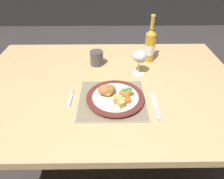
{
  "coord_description": "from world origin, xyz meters",
  "views": [
    {
      "loc": [
        0.01,
        -0.87,
        1.34
      ],
      "look_at": [
        0.02,
        -0.12,
        0.78
      ],
      "focal_mm": 32.0,
      "sensor_mm": 36.0,
      "label": 1
    }
  ],
  "objects_px": {
    "bottle": "(150,45)",
    "drinking_cup": "(97,58)",
    "dining_table": "(107,94)",
    "table_knife": "(156,108)",
    "wine_glass": "(139,57)",
    "fork": "(71,99)",
    "dinner_plate": "(115,98)"
  },
  "relations": [
    {
      "from": "dining_table",
      "to": "drinking_cup",
      "type": "bearing_deg",
      "value": 108.48
    },
    {
      "from": "wine_glass",
      "to": "bottle",
      "type": "bearing_deg",
      "value": 62.13
    },
    {
      "from": "dinner_plate",
      "to": "table_knife",
      "type": "bearing_deg",
      "value": -17.94
    },
    {
      "from": "fork",
      "to": "wine_glass",
      "type": "height_order",
      "value": "wine_glass"
    },
    {
      "from": "fork",
      "to": "drinking_cup",
      "type": "bearing_deg",
      "value": 71.75
    },
    {
      "from": "dining_table",
      "to": "table_knife",
      "type": "distance_m",
      "value": 0.32
    },
    {
      "from": "dining_table",
      "to": "wine_glass",
      "type": "relative_size",
      "value": 9.99
    },
    {
      "from": "table_knife",
      "to": "fork",
      "type": "bearing_deg",
      "value": 169.71
    },
    {
      "from": "table_knife",
      "to": "drinking_cup",
      "type": "distance_m",
      "value": 0.49
    },
    {
      "from": "drinking_cup",
      "to": "wine_glass",
      "type": "bearing_deg",
      "value": -24.14
    },
    {
      "from": "table_knife",
      "to": "drinking_cup",
      "type": "bearing_deg",
      "value": 125.17
    },
    {
      "from": "dinner_plate",
      "to": "drinking_cup",
      "type": "relative_size",
      "value": 3.14
    },
    {
      "from": "table_knife",
      "to": "wine_glass",
      "type": "distance_m",
      "value": 0.32
    },
    {
      "from": "dinner_plate",
      "to": "table_knife",
      "type": "relative_size",
      "value": 1.48
    },
    {
      "from": "wine_glass",
      "to": "dining_table",
      "type": "bearing_deg",
      "value": -154.37
    },
    {
      "from": "table_knife",
      "to": "wine_glass",
      "type": "height_order",
      "value": "wine_glass"
    },
    {
      "from": "dinner_plate",
      "to": "fork",
      "type": "relative_size",
      "value": 2.12
    },
    {
      "from": "dining_table",
      "to": "bottle",
      "type": "distance_m",
      "value": 0.39
    },
    {
      "from": "fork",
      "to": "wine_glass",
      "type": "relative_size",
      "value": 0.9
    },
    {
      "from": "dining_table",
      "to": "table_knife",
      "type": "relative_size",
      "value": 7.79
    },
    {
      "from": "dining_table",
      "to": "fork",
      "type": "height_order",
      "value": "fork"
    },
    {
      "from": "dinner_plate",
      "to": "drinking_cup",
      "type": "height_order",
      "value": "drinking_cup"
    },
    {
      "from": "wine_glass",
      "to": "drinking_cup",
      "type": "distance_m",
      "value": 0.27
    },
    {
      "from": "bottle",
      "to": "drinking_cup",
      "type": "xyz_separation_m",
      "value": [
        -0.32,
        -0.05,
        -0.05
      ]
    },
    {
      "from": "fork",
      "to": "table_knife",
      "type": "bearing_deg",
      "value": -10.29
    },
    {
      "from": "wine_glass",
      "to": "table_knife",
      "type": "bearing_deg",
      "value": -81.01
    },
    {
      "from": "dining_table",
      "to": "drinking_cup",
      "type": "distance_m",
      "value": 0.24
    },
    {
      "from": "dinner_plate",
      "to": "table_knife",
      "type": "height_order",
      "value": "dinner_plate"
    },
    {
      "from": "dining_table",
      "to": "table_knife",
      "type": "xyz_separation_m",
      "value": [
        0.22,
        -0.21,
        0.09
      ]
    },
    {
      "from": "fork",
      "to": "drinking_cup",
      "type": "distance_m",
      "value": 0.35
    },
    {
      "from": "dining_table",
      "to": "wine_glass",
      "type": "xyz_separation_m",
      "value": [
        0.17,
        0.08,
        0.19
      ]
    },
    {
      "from": "dining_table",
      "to": "drinking_cup",
      "type": "xyz_separation_m",
      "value": [
        -0.06,
        0.19,
        0.13
      ]
    }
  ]
}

